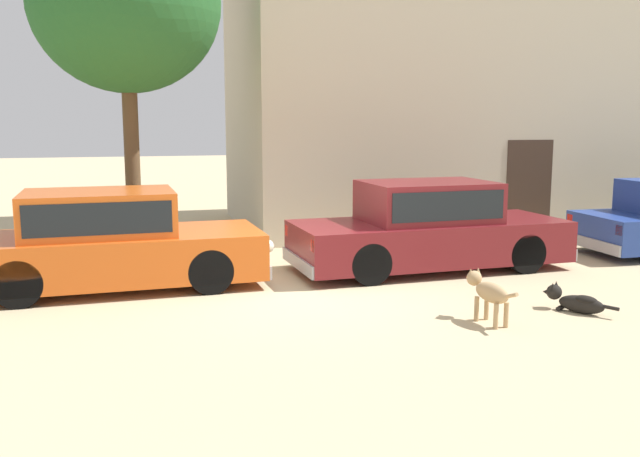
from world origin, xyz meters
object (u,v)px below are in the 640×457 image
(parked_sedan_nearest, at_px, (110,240))
(parked_sedan_second, at_px, (428,226))
(stray_dog_spotted, at_px, (488,291))
(stray_dog_tan, at_px, (575,301))
(acacia_tree_left, at_px, (126,3))

(parked_sedan_nearest, distance_m, parked_sedan_second, 5.19)
(stray_dog_spotted, distance_m, stray_dog_tan, 1.40)
(parked_sedan_nearest, relative_size, stray_dog_spotted, 4.65)
(parked_sedan_second, height_order, acacia_tree_left, acacia_tree_left)
(stray_dog_spotted, bearing_deg, parked_sedan_nearest, 45.79)
(stray_dog_tan, relative_size, acacia_tree_left, 0.14)
(parked_sedan_nearest, distance_m, acacia_tree_left, 4.54)
(acacia_tree_left, bearing_deg, stray_dog_tan, -44.12)
(stray_dog_tan, bearing_deg, stray_dog_spotted, 60.52)
(parked_sedan_nearest, bearing_deg, stray_dog_spotted, -36.33)
(parked_sedan_second, height_order, stray_dog_tan, parked_sedan_second)
(parked_sedan_second, height_order, stray_dog_spotted, parked_sedan_second)
(stray_dog_spotted, distance_m, acacia_tree_left, 8.13)
(parked_sedan_second, bearing_deg, parked_sedan_nearest, 177.46)
(stray_dog_tan, bearing_deg, acacia_tree_left, 11.02)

